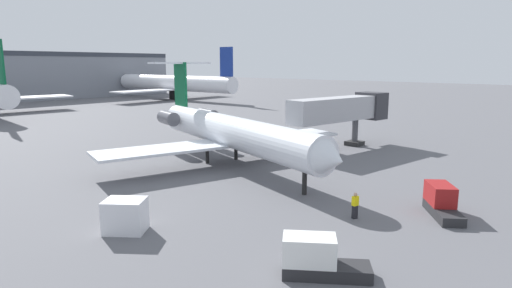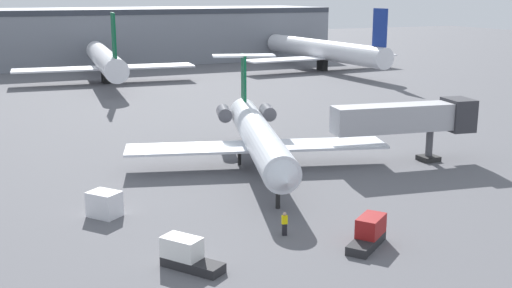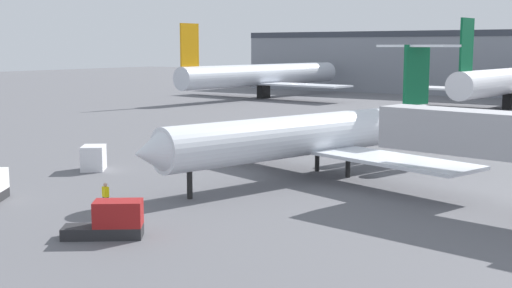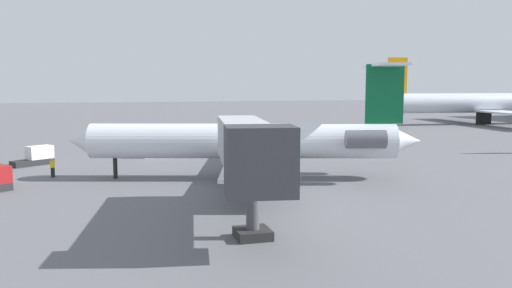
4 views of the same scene
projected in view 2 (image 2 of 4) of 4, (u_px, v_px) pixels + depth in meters
The scene contains 10 objects.
ground_plane at pixel (215, 169), 59.98m from camera, with size 400.00×400.00×0.10m, color #5B5B60.
regional_jet at pixel (257, 134), 59.63m from camera, with size 25.13×29.65×9.74m.
jet_bridge at pixel (413, 118), 61.35m from camera, with size 14.66×5.07×6.15m.
ground_crew_marshaller at pixel (285, 224), 43.39m from camera, with size 0.45×0.35×1.69m.
baggage_tug_lead at pixel (187, 255), 38.29m from camera, with size 3.46×4.07×1.90m.
baggage_tug_trailing at pixel (369, 233), 41.76m from camera, with size 4.05×3.51×1.90m.
cargo_container_uld at pixel (104, 204), 47.08m from camera, with size 2.73×2.83×1.92m.
terminal_building at pixel (69, 37), 145.88m from camera, with size 123.61×25.78×12.73m.
parked_airliner_west_mid at pixel (105, 60), 115.67m from camera, with size 33.12×39.15×13.33m.
parked_airliner_centre at pixel (323, 50), 134.07m from camera, with size 36.07×42.78×13.53m.
Camera 2 is at (-19.72, -54.40, 16.41)m, focal length 44.12 mm.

